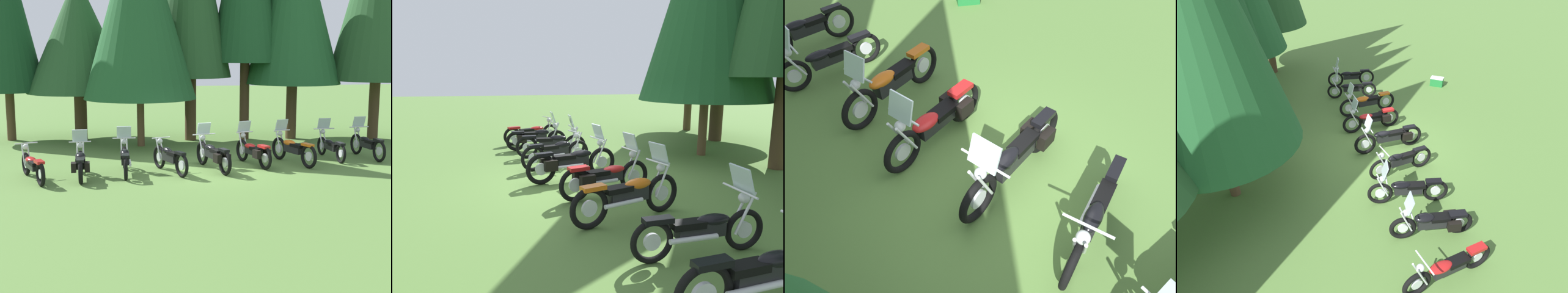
# 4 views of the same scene
# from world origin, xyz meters

# --- Properties ---
(ground_plane) EXTENTS (80.00, 80.00, 0.00)m
(ground_plane) POSITION_xyz_m (0.00, 0.00, 0.00)
(ground_plane) COLOR #547A38
(motorcycle_0) EXTENTS (1.06, 2.19, 1.00)m
(motorcycle_0) POSITION_xyz_m (-5.40, -0.94, 0.43)
(motorcycle_0) COLOR black
(motorcycle_0) RESTS_ON ground_plane
(motorcycle_1) EXTENTS (0.67, 2.15, 1.36)m
(motorcycle_1) POSITION_xyz_m (-4.06, -0.87, 0.46)
(motorcycle_1) COLOR black
(motorcycle_1) RESTS_ON ground_plane
(motorcycle_2) EXTENTS (0.71, 2.29, 1.37)m
(motorcycle_2) POSITION_xyz_m (-2.78, -0.42, 0.48)
(motorcycle_2) COLOR black
(motorcycle_2) RESTS_ON ground_plane
(motorcycle_3) EXTENTS (0.98, 2.07, 1.02)m
(motorcycle_3) POSITION_xyz_m (-1.43, -0.42, 0.46)
(motorcycle_3) COLOR black
(motorcycle_3) RESTS_ON ground_plane
(motorcycle_4) EXTENTS (1.00, 2.40, 1.40)m
(motorcycle_4) POSITION_xyz_m (-0.06, -0.20, 0.49)
(motorcycle_4) COLOR black
(motorcycle_4) RESTS_ON ground_plane
(motorcycle_5) EXTENTS (0.91, 2.18, 1.38)m
(motorcycle_5) POSITION_xyz_m (1.34, 0.31, 0.47)
(motorcycle_5) COLOR black
(motorcycle_5) RESTS_ON ground_plane
(motorcycle_6) EXTENTS (0.96, 2.31, 1.39)m
(motorcycle_6) POSITION_xyz_m (2.67, 0.43, 0.50)
(motorcycle_6) COLOR black
(motorcycle_6) RESTS_ON ground_plane
(motorcycle_7) EXTENTS (0.76, 2.19, 1.34)m
(motorcycle_7) POSITION_xyz_m (4.20, 1.06, 0.45)
(motorcycle_7) COLOR black
(motorcycle_7) RESTS_ON ground_plane
(motorcycle_8) EXTENTS (0.74, 2.21, 1.38)m
(motorcycle_8) POSITION_xyz_m (5.51, 1.08, 0.48)
(motorcycle_8) COLOR black
(motorcycle_8) RESTS_ON ground_plane
(picnic_cooler) EXTENTS (0.60, 0.70, 0.40)m
(picnic_cooler) POSITION_xyz_m (5.27, -3.06, 0.20)
(picnic_cooler) COLOR #1E7233
(picnic_cooler) RESTS_ON ground_plane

